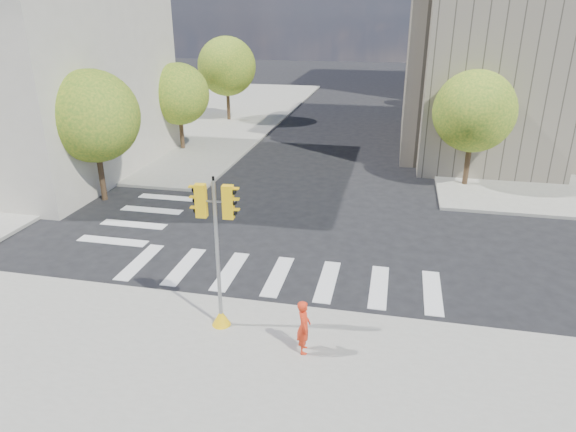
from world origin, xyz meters
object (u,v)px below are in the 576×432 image
(lamp_far, at_px, (455,66))
(photographer, at_px, (304,327))
(traffic_signal, at_px, (218,266))
(planter_wall, at_px, (27,193))
(lamp_near, at_px, (476,90))

(lamp_far, distance_m, photographer, 35.05)
(traffic_signal, height_order, photographer, traffic_signal)
(lamp_far, relative_size, planter_wall, 1.35)
(lamp_far, relative_size, traffic_signal, 1.74)
(lamp_far, height_order, photographer, lamp_far)
(traffic_signal, xyz_separation_m, planter_wall, (-13.14, 8.51, -1.73))
(traffic_signal, relative_size, photographer, 2.95)
(planter_wall, bearing_deg, traffic_signal, -16.95)
(traffic_signal, bearing_deg, lamp_near, 61.13)
(lamp_near, height_order, planter_wall, lamp_near)
(lamp_far, distance_m, planter_wall, 33.68)
(photographer, height_order, planter_wall, photographer)
(lamp_far, height_order, planter_wall, lamp_far)
(photographer, xyz_separation_m, planter_wall, (-15.78, 9.25, -0.54))
(traffic_signal, bearing_deg, photographer, -19.76)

